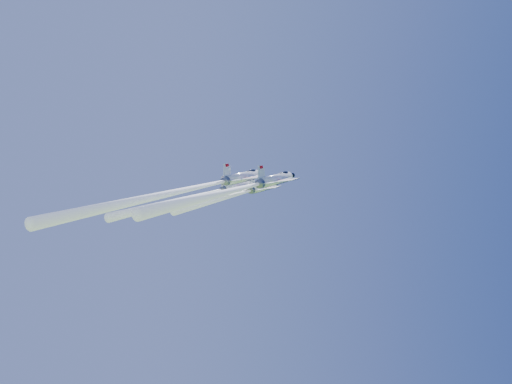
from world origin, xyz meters
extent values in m
cylinder|color=white|center=(3.38, 6.79, 84.64)|extent=(4.73, 5.62, 10.64)
cone|color=white|center=(7.50, 10.97, 87.04)|extent=(2.77, 2.89, 2.55)
cone|color=black|center=(8.46, 11.94, 87.60)|extent=(1.40, 1.46, 1.28)
cone|color=slate|center=(-0.42, 2.94, 82.42)|extent=(2.56, 2.59, 1.64)
ellipsoid|color=black|center=(5.91, 9.30, 86.77)|extent=(2.59, 2.65, 1.82)
cube|color=black|center=(4.99, 8.35, 86.47)|extent=(0.82, 0.84, 0.63)
cube|color=white|center=(2.73, 6.15, 84.02)|extent=(8.59, 8.27, 1.89)
cube|color=white|center=(3.94, 8.96, 85.31)|extent=(2.72, 2.71, 1.23)
cube|color=white|center=(5.57, 7.44, 85.19)|extent=(2.72, 2.71, 1.23)
cube|color=white|center=(0.15, 3.52, 82.66)|extent=(4.63, 4.45, 0.99)
cube|color=white|center=(-0.01, 3.24, 84.12)|extent=(2.08, 2.33, 3.30)
cube|color=#BC090C|center=(-0.10, 3.04, 85.34)|extent=(0.92, 0.97, 0.87)
cube|color=black|center=(3.56, 7.05, 83.88)|extent=(6.19, 6.25, 3.51)
sphere|color=white|center=(-0.57, 2.79, 82.33)|extent=(0.97, 1.01, 0.82)
cone|color=white|center=(-9.74, -6.51, 76.98)|extent=(8.60, 11.06, 27.11)
cylinder|color=white|center=(-3.23, 5.38, 83.86)|extent=(4.78, 5.67, 10.74)
cone|color=white|center=(0.93, 9.60, 86.28)|extent=(2.80, 2.92, 2.58)
cone|color=black|center=(1.90, 10.58, 86.85)|extent=(1.41, 1.47, 1.29)
cone|color=slate|center=(-7.07, 1.49, 81.62)|extent=(2.58, 2.61, 1.66)
ellipsoid|color=black|center=(-0.67, 7.92, 86.01)|extent=(2.62, 2.67, 1.84)
cube|color=black|center=(-1.60, 6.96, 85.71)|extent=(0.82, 0.85, 0.64)
cube|color=white|center=(-3.88, 4.74, 83.24)|extent=(8.68, 8.35, 1.90)
cube|color=white|center=(-2.66, 7.58, 84.54)|extent=(2.75, 2.73, 1.24)
cube|color=white|center=(-1.02, 6.03, 84.41)|extent=(2.75, 2.73, 1.24)
cube|color=white|center=(-6.49, 2.08, 81.86)|extent=(4.67, 4.49, 1.00)
cube|color=white|center=(-6.65, 1.80, 83.34)|extent=(2.10, 2.35, 3.33)
cube|color=#BC090C|center=(-6.74, 1.60, 84.56)|extent=(0.93, 0.98, 0.88)
cube|color=black|center=(-3.04, 5.64, 83.09)|extent=(6.25, 6.31, 3.55)
sphere|color=white|center=(-7.22, 1.34, 81.53)|extent=(0.98, 1.02, 0.83)
cone|color=white|center=(-18.55, -10.14, 74.92)|extent=(10.10, 13.15, 33.25)
cylinder|color=white|center=(3.04, -4.27, 82.89)|extent=(5.82, 6.92, 13.10)
cone|color=white|center=(8.12, 0.88, 85.85)|extent=(3.42, 3.56, 3.14)
cone|color=black|center=(9.30, 2.07, 86.54)|extent=(1.72, 1.80, 1.58)
cone|color=slate|center=(-1.64, -9.01, 80.16)|extent=(3.15, 3.19, 2.03)
ellipsoid|color=black|center=(6.16, -1.17, 85.52)|extent=(3.19, 3.26, 2.24)
cube|color=black|center=(5.02, -2.35, 85.15)|extent=(1.00, 1.04, 0.77)
cube|color=white|center=(2.24, -5.05, 82.14)|extent=(10.58, 10.19, 2.32)
cube|color=white|center=(3.73, -1.59, 83.72)|extent=(3.35, 3.33, 1.52)
cube|color=white|center=(5.73, -3.47, 83.57)|extent=(3.35, 3.33, 1.52)
cube|color=white|center=(-0.94, -8.29, 80.45)|extent=(5.70, 5.48, 1.22)
cube|color=white|center=(-1.13, -8.64, 82.26)|extent=(2.56, 2.87, 4.06)
cube|color=#BC090C|center=(-1.25, -8.88, 83.75)|extent=(1.14, 1.19, 1.07)
cube|color=black|center=(3.26, -3.95, 81.96)|extent=(7.62, 7.70, 4.33)
sphere|color=white|center=(-1.82, -9.19, 80.06)|extent=(1.20, 1.24, 1.02)
cone|color=white|center=(-13.80, -21.34, 73.07)|extent=(11.06, 14.28, 35.33)
cylinder|color=white|center=(-4.09, -4.13, 82.86)|extent=(5.52, 6.55, 12.41)
cone|color=white|center=(0.72, 0.74, 85.67)|extent=(3.24, 3.37, 2.98)
cone|color=black|center=(1.83, 1.88, 86.32)|extent=(1.63, 1.70, 1.49)
cone|color=slate|center=(-8.53, -8.62, 80.28)|extent=(2.98, 3.02, 1.92)
ellipsoid|color=black|center=(-1.14, -1.20, 85.35)|extent=(3.02, 3.09, 2.13)
cube|color=black|center=(-2.21, -2.31, 85.00)|extent=(0.95, 0.98, 0.73)
cube|color=white|center=(-4.85, -4.87, 82.15)|extent=(10.02, 9.65, 2.20)
cube|color=white|center=(-3.43, -1.59, 83.65)|extent=(3.17, 3.16, 1.43)
cube|color=white|center=(-1.54, -3.38, 83.51)|extent=(3.17, 3.16, 1.43)
cube|color=white|center=(-7.86, -7.94, 80.55)|extent=(5.40, 5.19, 1.16)
cube|color=white|center=(-8.04, -8.27, 82.26)|extent=(2.43, 2.72, 3.84)
cube|color=#BC090C|center=(-8.15, -8.50, 83.68)|extent=(1.08, 1.13, 1.01)
cube|color=black|center=(-3.88, -3.83, 81.98)|extent=(7.21, 7.29, 4.10)
sphere|color=white|center=(-8.70, -8.79, 80.18)|extent=(1.13, 1.17, 0.96)
cone|color=white|center=(-23.84, -24.14, 71.35)|extent=(13.08, 17.15, 44.24)
camera|label=1|loc=(-28.88, -113.21, 45.73)|focal=40.00mm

